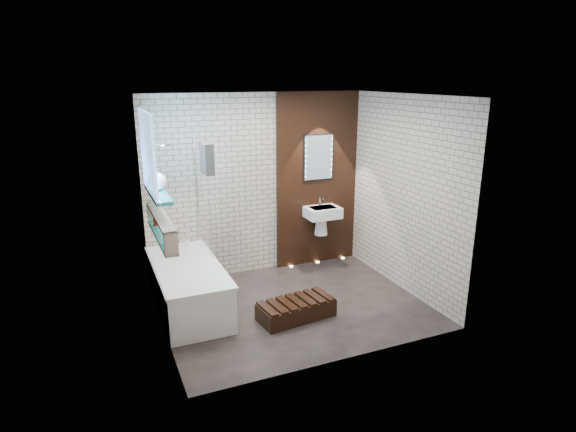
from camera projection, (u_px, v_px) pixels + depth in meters
name	position (u px, v px, depth m)	size (l,w,h in m)	color
ground	(293.00, 306.00, 6.09)	(3.20, 3.20, 0.00)	black
room_shell	(293.00, 207.00, 5.73)	(3.24, 3.20, 2.60)	#BBA794
walnut_panel	(317.00, 180.00, 7.20)	(1.30, 0.06, 2.60)	black
clerestory_window	(150.00, 162.00, 5.28)	(0.18, 1.00, 0.94)	#7FADE0
display_niche	(161.00, 227.00, 5.31)	(0.14, 1.30, 0.26)	teal
bathtub	(188.00, 287.00, 5.95)	(0.79, 1.74, 0.70)	white
bath_screen	(204.00, 199.00, 6.19)	(0.01, 0.78, 1.40)	white
towel	(207.00, 159.00, 5.78)	(0.11, 0.29, 0.38)	black
shower_head	(165.00, 144.00, 5.88)	(0.18, 0.18, 0.02)	silver
washbasin	(322.00, 216.00, 7.18)	(0.50, 0.36, 0.58)	white
led_mirror	(319.00, 157.00, 7.07)	(0.50, 0.02, 0.70)	black
walnut_step	(296.00, 310.00, 5.77)	(0.91, 0.41, 0.20)	black
niche_bottles	(159.00, 225.00, 5.46)	(0.07, 0.81, 0.17)	maroon
sill_vases	(157.00, 181.00, 5.46)	(0.21, 0.21, 0.21)	white
floor_uplights	(318.00, 262.00, 7.51)	(0.96, 0.06, 0.01)	#FFD899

